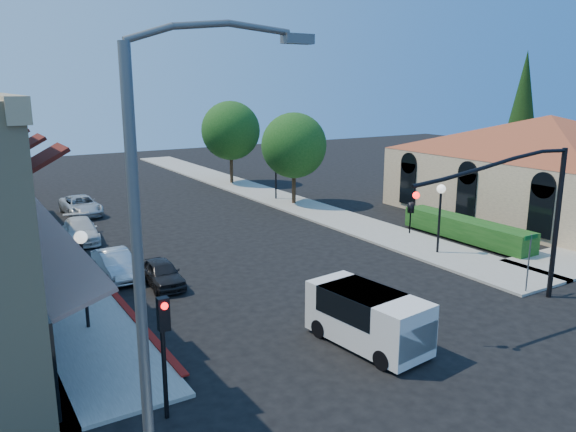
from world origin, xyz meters
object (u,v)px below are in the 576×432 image
white_van (369,315)px  parked_car_d (81,206)px  lamppost_right_far (276,163)px  lamppost_left_near (82,255)px  signal_mast_arm (525,203)px  lamppost_left_far (25,190)px  parked_car_a (162,273)px  parked_car_b (115,264)px  street_name_sign (529,254)px  conifer_far (522,110)px  cobra_streetlight (158,266)px  street_tree_b (231,131)px  lamppost_right_near (440,201)px  secondary_signal (164,335)px  street_tree_a (294,146)px  parked_car_c (81,230)px

white_van → parked_car_d: (-3.81, 24.61, -0.45)m
lamppost_right_far → lamppost_left_near: bearing=-136.7°
signal_mast_arm → lamppost_left_far: bearing=125.0°
parked_car_a → parked_car_b: bearing=126.4°
parked_car_a → parked_car_d: 15.63m
lamppost_left_near → lamppost_right_far: 23.35m
street_name_sign → conifer_far: bearing=37.6°
lamppost_right_far → parked_car_a: (-13.30, -13.06, -2.18)m
conifer_far → cobra_streetlight: 42.20m
street_tree_b → cobra_streetlight: cobra_streetlight is taller
conifer_far → cobra_streetlight: size_ratio=1.18×
signal_mast_arm → lamppost_right_near: size_ratio=2.24×
secondary_signal → parked_car_d: bearing=82.8°
lamppost_right_near → parked_car_d: bearing=125.6°
street_name_sign → white_van: street_name_sign is taller
conifer_far → lamppost_left_far: (-36.50, 4.00, -3.62)m
lamppost_right_far → street_name_sign: bearing=-92.6°
signal_mast_arm → cobra_streetlight: (-15.01, -3.50, 1.18)m
street_tree_a → lamppost_right_far: size_ratio=1.82×
lamppost_right_far → parked_car_a: size_ratio=1.09×
lamppost_left_near → lamppost_right_near: (17.00, 0.00, 0.00)m
parked_car_a → parked_car_d: size_ratio=0.73×
lamppost_left_near → parked_car_c: bearing=79.1°
conifer_far → lamppost_right_far: conifer_far is taller
secondary_signal → parked_car_b: size_ratio=0.91×
lamppost_right_near → parked_car_d: size_ratio=0.80×
signal_mast_arm → lamppost_right_near: (2.64, 6.50, -1.35)m
street_tree_b → signal_mast_arm: 30.65m
signal_mast_arm → lamppost_right_far: 22.70m
cobra_streetlight → lamppost_right_near: 20.44m
lamppost_left_near → white_van: size_ratio=0.82×
street_tree_b → lamppost_left_far: (-17.30, -10.00, -1.81)m
street_tree_a → lamppost_left_far: 17.36m
street_tree_a → street_tree_b: street_tree_b is taller
conifer_far → lamppost_left_far: bearing=173.7°
street_tree_a → secondary_signal: size_ratio=1.95×
lamppost_left_far → white_van: lamppost_left_far is taller
signal_mast_arm → parked_car_a: bearing=138.5°
lamppost_right_near → lamppost_left_far: bearing=140.5°
street_tree_b → signal_mast_arm: size_ratio=0.88×
street_tree_a → cobra_streetlight: bearing=-126.8°
secondary_signal → white_van: bearing=4.5°
street_name_sign → lamppost_left_far: bearing=128.9°
conifer_far → lamppost_right_far: bearing=162.9°
signal_mast_arm → cobra_streetlight: 15.45m
secondary_signal → parked_car_c: size_ratio=0.80×
lamppost_left_near → parked_car_a: size_ratio=1.09×
signal_mast_arm → lamppost_right_far: (2.64, 22.50, -1.35)m
street_tree_a → cobra_streetlight: 29.99m
lamppost_left_far → parked_car_c: 3.72m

